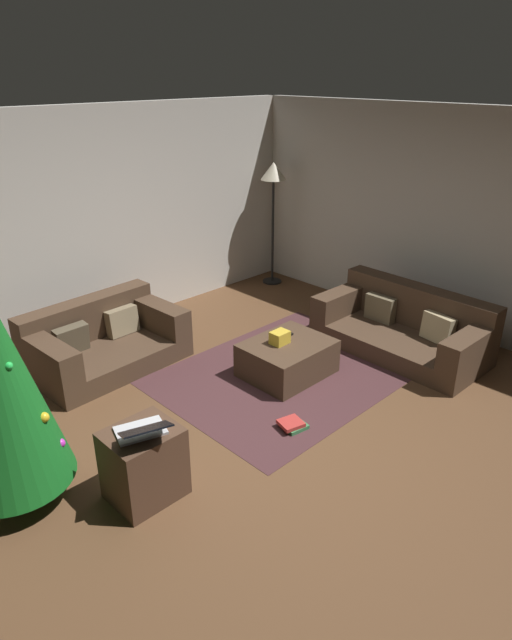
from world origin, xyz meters
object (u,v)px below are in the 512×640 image
object	(u,v)px
side_table	(144,464)
laptop	(142,430)
couch_right	(405,327)
tv_remote	(286,332)
ottoman	(287,358)
corner_lamp	(273,181)
book_stack	(293,425)
couch_left	(102,341)
gift_box	(280,338)

from	to	relation	value
side_table	laptop	bearing A→B (deg)	-108.08
couch_right	tv_remote	bearing A→B (deg)	61.77
ottoman	couch_right	bearing A→B (deg)	-20.89
tv_remote	corner_lamp	world-z (taller)	corner_lamp
ottoman	side_table	xyz separation A→B (m)	(-2.10, -0.50, 0.10)
book_stack	tv_remote	bearing A→B (deg)	46.01
couch_left	tv_remote	xyz separation A→B (m)	(1.41, -1.40, 0.11)
couch_left	gift_box	xyz separation A→B (m)	(1.19, -1.52, 0.17)
ottoman	tv_remote	world-z (taller)	tv_remote
laptop	ottoman	bearing A→B (deg)	14.76
side_table	laptop	xyz separation A→B (m)	(-0.02, -0.06, 0.34)
ottoman	book_stack	xyz separation A→B (m)	(-0.69, -0.71, -0.14)
couch_right	laptop	size ratio (longest dim) A/B	3.92
side_table	book_stack	world-z (taller)	side_table
book_stack	laptop	bearing A→B (deg)	174.02
gift_box	couch_left	bearing A→B (deg)	128.03
gift_box	corner_lamp	xyz separation A→B (m)	(1.94, 1.99, 1.08)
laptop	corner_lamp	world-z (taller)	corner_lamp
couch_left	corner_lamp	distance (m)	3.40
couch_right	ottoman	distance (m)	1.49
couch_left	side_table	world-z (taller)	couch_left
laptop	book_stack	distance (m)	1.56
gift_box	ottoman	bearing A→B (deg)	-36.07
side_table	gift_box	bearing A→B (deg)	15.06
gift_box	tv_remote	xyz separation A→B (m)	(0.22, 0.11, -0.06)
couch_right	corner_lamp	distance (m)	2.89
laptop	tv_remote	bearing A→B (deg)	17.58
couch_right	laptop	world-z (taller)	laptop
gift_box	laptop	xyz separation A→B (m)	(-2.05, -0.61, 0.20)
couch_left	couch_right	bearing A→B (deg)	138.69
couch_left	ottoman	size ratio (longest dim) A/B	1.86
couch_left	couch_right	xyz separation A→B (m)	(2.65, -2.10, -0.00)
corner_lamp	side_table	bearing A→B (deg)	-147.50
couch_left	book_stack	size ratio (longest dim) A/B	6.30
side_table	couch_left	bearing A→B (deg)	67.63
gift_box	laptop	world-z (taller)	laptop
ottoman	laptop	bearing A→B (deg)	-165.24
book_stack	ottoman	bearing A→B (deg)	45.94
gift_box	laptop	bearing A→B (deg)	-163.52
tv_remote	corner_lamp	xyz separation A→B (m)	(1.72, 1.87, 1.13)
ottoman	gift_box	world-z (taller)	gift_box
side_table	laptop	size ratio (longest dim) A/B	1.18
ottoman	laptop	distance (m)	2.24
ottoman	book_stack	bearing A→B (deg)	-134.06
corner_lamp	laptop	bearing A→B (deg)	-147.01
couch_left	gift_box	world-z (taller)	couch_left
couch_left	tv_remote	size ratio (longest dim) A/B	10.17
couch_right	side_table	xyz separation A→B (m)	(-3.50, 0.03, 0.03)
couch_left	side_table	size ratio (longest dim) A/B	2.83
ottoman	book_stack	size ratio (longest dim) A/B	3.38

